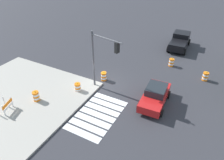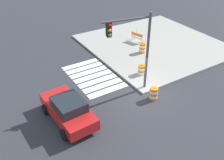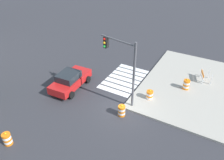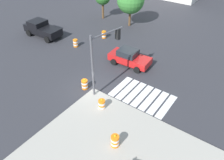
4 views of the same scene
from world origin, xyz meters
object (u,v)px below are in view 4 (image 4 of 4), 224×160
object	(u,v)px
sports_car	(129,57)
traffic_light_pole	(103,51)
pickup_truck	(41,29)
street_tree_streetside_near	(131,0)
traffic_barrel_near_corner	(85,84)
traffic_barrel_median_near	(104,35)
traffic_barrel_crosswalk_end	(76,43)
traffic_barrel_median_far	(102,105)
traffic_barrel_on_sidewalk	(115,141)

from	to	relation	value
sports_car	traffic_light_pole	xyz separation A→B (m)	(0.47, -4.89, 3.10)
pickup_truck	street_tree_streetside_near	size ratio (longest dim) A/B	0.96
pickup_truck	traffic_light_pole	size ratio (longest dim) A/B	0.95
traffic_barrel_near_corner	traffic_barrel_median_near	size ratio (longest dim) A/B	1.00
traffic_light_pole	traffic_barrel_near_corner	bearing A→B (deg)	-151.03
traffic_barrel_crosswalk_end	street_tree_streetside_near	xyz separation A→B (m)	(1.83, 9.09, 3.15)
traffic_barrel_median_far	traffic_barrel_near_corner	bearing A→B (deg)	157.75
traffic_barrel_median_near	traffic_barrel_median_far	world-z (taller)	same
traffic_barrel_median_far	sports_car	bearing A→B (deg)	104.61
pickup_truck	street_tree_streetside_near	bearing A→B (deg)	51.99
traffic_barrel_median_near	pickup_truck	bearing A→B (deg)	-148.66
traffic_barrel_crosswalk_end	traffic_light_pole	distance (m)	9.56
sports_car	traffic_barrel_on_sidewalk	size ratio (longest dim) A/B	4.31
traffic_barrel_median_far	traffic_barrel_crosswalk_end	bearing A→B (deg)	144.35
traffic_barrel_near_corner	traffic_barrel_median_far	distance (m)	3.09
sports_car	traffic_barrel_crosswalk_end	bearing A→B (deg)	-176.65
traffic_light_pole	traffic_barrel_median_far	bearing A→B (deg)	-56.54
traffic_barrel_median_far	traffic_barrel_on_sidewalk	world-z (taller)	traffic_barrel_on_sidewalk
traffic_barrel_crosswalk_end	traffic_barrel_median_near	world-z (taller)	same
traffic_barrel_near_corner	traffic_barrel_median_far	world-z (taller)	same
pickup_truck	traffic_barrel_on_sidewalk	xyz separation A→B (m)	(17.53, -8.44, -0.37)
traffic_barrel_near_corner	street_tree_streetside_near	xyz separation A→B (m)	(-4.35, 14.41, 3.15)
traffic_barrel_crosswalk_end	street_tree_streetside_near	size ratio (longest dim) A/B	0.19
traffic_barrel_median_near	traffic_barrel_median_far	distance (m)	12.88
traffic_barrel_median_near	traffic_barrel_on_sidewalk	distance (m)	16.52
pickup_truck	traffic_barrel_median_far	xyz separation A→B (m)	(14.60, -6.12, -0.52)
traffic_barrel_near_corner	traffic_barrel_on_sidewalk	size ratio (longest dim) A/B	1.00
traffic_barrel_median_near	traffic_barrel_crosswalk_end	bearing A→B (deg)	-108.93
traffic_barrel_crosswalk_end	traffic_barrel_median_far	size ratio (longest dim) A/B	1.00
sports_car	traffic_barrel_on_sidewalk	bearing A→B (deg)	-62.88
sports_car	traffic_barrel_on_sidewalk	xyz separation A→B (m)	(4.73, -9.23, -0.21)
traffic_barrel_near_corner	traffic_barrel_crosswalk_end	world-z (taller)	same
traffic_barrel_crosswalk_end	street_tree_streetside_near	world-z (taller)	street_tree_streetside_near
sports_car	traffic_barrel_median_far	xyz separation A→B (m)	(1.80, -6.91, -0.36)
traffic_barrel_on_sidewalk	traffic_light_pole	size ratio (longest dim) A/B	0.19
traffic_light_pole	street_tree_streetside_near	size ratio (longest dim) A/B	1.01
traffic_barrel_near_corner	sports_car	bearing A→B (deg)	79.55
street_tree_streetside_near	traffic_barrel_near_corner	bearing A→B (deg)	-73.19
traffic_barrel_near_corner	street_tree_streetside_near	world-z (taller)	street_tree_streetside_near
sports_car	street_tree_streetside_near	size ratio (longest dim) A/B	0.80
pickup_truck	traffic_barrel_crosswalk_end	bearing A→B (deg)	3.77
traffic_light_pole	street_tree_streetside_near	xyz separation A→B (m)	(-5.88, 13.56, -0.31)
pickup_truck	traffic_barrel_crosswalk_end	xyz separation A→B (m)	(5.57, 0.37, -0.52)
traffic_barrel_crosswalk_end	street_tree_streetside_near	distance (m)	9.79
traffic_barrel_median_near	traffic_light_pole	xyz separation A→B (m)	(6.40, -8.29, 3.46)
traffic_barrel_near_corner	traffic_barrel_median_far	xyz separation A→B (m)	(2.86, -1.17, 0.00)
traffic_light_pole	traffic_barrel_on_sidewalk	bearing A→B (deg)	-45.53
street_tree_streetside_near	pickup_truck	bearing A→B (deg)	-128.01
traffic_barrel_median_far	street_tree_streetside_near	bearing A→B (deg)	114.84
traffic_barrel_crosswalk_end	street_tree_streetside_near	bearing A→B (deg)	78.64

